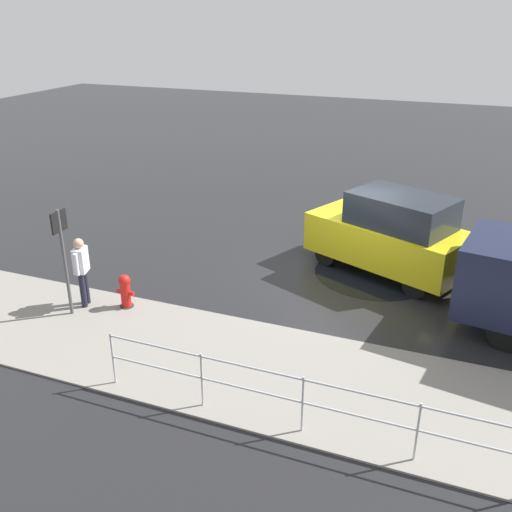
% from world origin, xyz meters
% --- Properties ---
extents(ground_plane, '(60.00, 60.00, 0.00)m').
position_xyz_m(ground_plane, '(0.00, 0.00, 0.00)').
color(ground_plane, black).
extents(kerb_strip, '(24.00, 3.20, 0.04)m').
position_xyz_m(kerb_strip, '(0.00, 4.20, 0.02)').
color(kerb_strip, gray).
rests_on(kerb_strip, ground).
extents(moving_hatchback, '(4.25, 3.10, 2.06)m').
position_xyz_m(moving_hatchback, '(-1.15, -0.94, 1.03)').
color(moving_hatchback, yellow).
rests_on(moving_hatchback, ground).
extents(fire_hydrant, '(0.42, 0.31, 0.80)m').
position_xyz_m(fire_hydrant, '(3.91, 3.04, 0.40)').
color(fire_hydrant, red).
rests_on(fire_hydrant, ground).
extents(pedestrian, '(0.33, 0.55, 1.62)m').
position_xyz_m(pedestrian, '(4.79, 3.30, 0.96)').
color(pedestrian, silver).
rests_on(pedestrian, ground).
extents(metal_railing, '(6.89, 0.04, 1.05)m').
position_xyz_m(metal_railing, '(-0.89, 5.50, 0.71)').
color(metal_railing, '#B7BABF').
rests_on(metal_railing, ground).
extents(sign_post, '(0.07, 0.44, 2.40)m').
position_xyz_m(sign_post, '(4.84, 3.74, 1.58)').
color(sign_post, '#4C4C51').
rests_on(sign_post, ground).
extents(puddle_patch, '(3.00, 3.00, 0.01)m').
position_xyz_m(puddle_patch, '(-0.88, -0.74, 0.00)').
color(puddle_patch, black).
rests_on(puddle_patch, ground).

